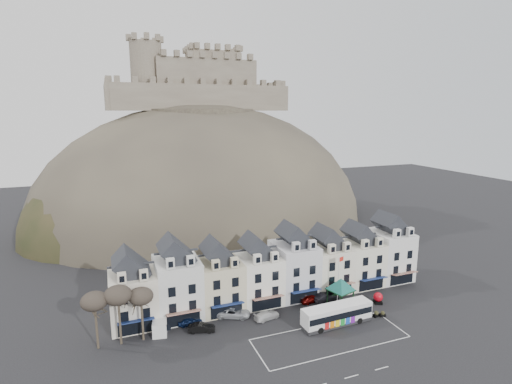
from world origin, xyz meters
TOP-DOWN VIEW (x-y plane):
  - ground at (0.00, 0.00)m, footprint 300.00×300.00m
  - coach_bay_markings at (2.00, 1.25)m, footprint 22.00×7.50m
  - townhouse_terrace at (0.15, 15.97)m, footprint 54.40×9.35m
  - castle_hill at (1.25, 68.95)m, footprint 100.00×76.00m
  - castle at (0.51, 75.93)m, footprint 50.20×22.20m
  - tree_left_far at (-29.00, 10.50)m, footprint 3.61×3.61m
  - tree_left_mid at (-26.00, 10.50)m, footprint 3.78×3.78m
  - tree_left_near at (-23.00, 10.50)m, footprint 3.43×3.43m
  - bus at (4.88, 4.20)m, footprint 11.37×3.10m
  - bus_shelter at (8.91, 9.50)m, footprint 7.06×7.06m
  - red_buoy at (15.12, 7.58)m, footprint 1.70×1.70m
  - flagpole at (8.78, 10.03)m, footprint 1.15×0.47m
  - white_van at (-20.45, 12.00)m, footprint 2.76×4.88m
  - planter_west at (12.00, 3.94)m, footprint 1.09×0.72m
  - planter_east at (13.00, 3.64)m, footprint 1.02×0.69m
  - car_navy at (-16.00, 12.00)m, footprint 3.88×2.01m
  - car_black at (-14.80, 9.50)m, footprint 4.19×2.43m
  - car_silver at (-9.08, 12.00)m, footprint 5.83×4.43m
  - car_white at (-4.40, 9.50)m, footprint 4.56×2.63m
  - car_maroon at (4.80, 12.00)m, footprint 4.27×2.00m
  - car_charcoal at (7.25, 11.30)m, footprint 4.67×1.96m

SIDE VIEW (x-z plane):
  - ground at x=0.00m, z-range 0.00..0.00m
  - coach_bay_markings at x=2.00m, z-range -0.01..0.01m
  - castle_hill at x=1.25m, z-range -33.89..34.11m
  - planter_east at x=13.00m, z-range -0.02..0.92m
  - planter_west at x=12.00m, z-range -0.02..0.98m
  - car_white at x=-4.40m, z-range 0.00..1.24m
  - car_navy at x=-16.00m, z-range 0.00..1.26m
  - car_black at x=-14.80m, z-range 0.00..1.31m
  - car_maroon at x=4.80m, z-range 0.00..1.41m
  - car_silver at x=-9.08m, z-range 0.00..1.49m
  - car_charcoal at x=7.25m, z-range 0.00..1.50m
  - red_buoy at x=15.12m, z-range 0.02..1.94m
  - white_van at x=-20.45m, z-range 0.00..2.10m
  - bus at x=4.88m, z-range 0.17..3.35m
  - bus_shelter at x=8.91m, z-range 1.29..5.96m
  - flagpole at x=8.78m, z-range 0.60..8.98m
  - townhouse_terrace at x=0.15m, z-range -0.60..11.20m
  - tree_left_near at x=-23.00m, z-range 2.64..10.47m
  - tree_left_far at x=-29.00m, z-range 2.78..11.02m
  - tree_left_mid at x=-26.00m, z-range 2.92..11.56m
  - castle at x=0.51m, z-range 29.19..51.19m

